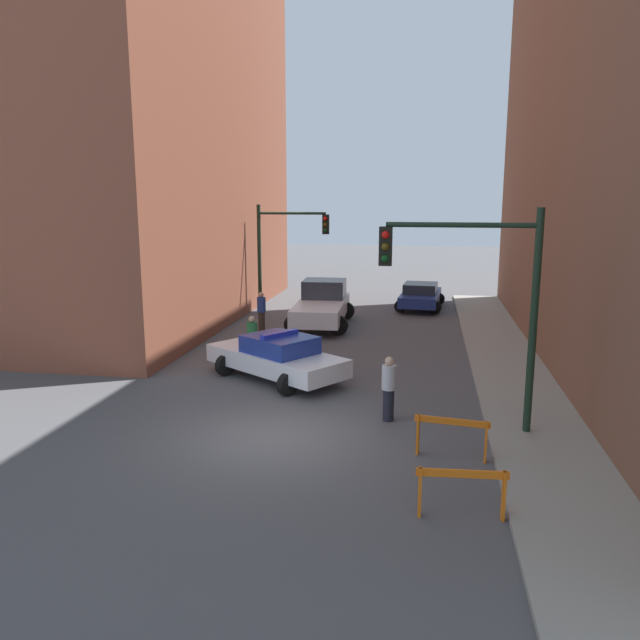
{
  "coord_description": "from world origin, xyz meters",
  "views": [
    {
      "loc": [
        3.44,
        -13.46,
        5.54
      ],
      "look_at": [
        -0.06,
        7.04,
        1.43
      ],
      "focal_mm": 35.0,
      "sensor_mm": 36.0,
      "label": 1
    }
  ],
  "objects_px": {
    "pedestrian_crossing": "(252,339)",
    "barrier_mid": "(452,431)",
    "traffic_light_far": "(282,243)",
    "pedestrian_sidewalk": "(389,388)",
    "pedestrian_corner": "(261,311)",
    "white_truck": "(322,305)",
    "traffic_light_near": "(482,287)",
    "barrier_front": "(462,485)",
    "parked_car_near": "(420,295)",
    "police_car": "(277,357)"
  },
  "relations": [
    {
      "from": "parked_car_near",
      "to": "pedestrian_corner",
      "type": "relative_size",
      "value": 2.67
    },
    {
      "from": "traffic_light_far",
      "to": "barrier_front",
      "type": "height_order",
      "value": "traffic_light_far"
    },
    {
      "from": "pedestrian_corner",
      "to": "pedestrian_sidewalk",
      "type": "distance_m",
      "value": 11.49
    },
    {
      "from": "parked_car_near",
      "to": "pedestrian_corner",
      "type": "bearing_deg",
      "value": -130.14
    },
    {
      "from": "pedestrian_sidewalk",
      "to": "barrier_front",
      "type": "distance_m",
      "value": 4.93
    },
    {
      "from": "pedestrian_crossing",
      "to": "barrier_mid",
      "type": "distance_m",
      "value": 9.24
    },
    {
      "from": "white_truck",
      "to": "pedestrian_corner",
      "type": "distance_m",
      "value": 2.84
    },
    {
      "from": "pedestrian_sidewalk",
      "to": "barrier_mid",
      "type": "xyz_separation_m",
      "value": [
        1.48,
        -2.09,
        -0.24
      ]
    },
    {
      "from": "pedestrian_crossing",
      "to": "pedestrian_sidewalk",
      "type": "height_order",
      "value": "same"
    },
    {
      "from": "white_truck",
      "to": "parked_car_near",
      "type": "xyz_separation_m",
      "value": [
        4.22,
        4.88,
        -0.23
      ]
    },
    {
      "from": "police_car",
      "to": "pedestrian_crossing",
      "type": "bearing_deg",
      "value": 72.64
    },
    {
      "from": "traffic_light_near",
      "to": "pedestrian_sidewalk",
      "type": "bearing_deg",
      "value": 167.14
    },
    {
      "from": "barrier_front",
      "to": "barrier_mid",
      "type": "bearing_deg",
      "value": 91.84
    },
    {
      "from": "white_truck",
      "to": "barrier_front",
      "type": "height_order",
      "value": "white_truck"
    },
    {
      "from": "traffic_light_near",
      "to": "police_car",
      "type": "xyz_separation_m",
      "value": [
        -5.72,
        3.53,
        -2.81
      ]
    },
    {
      "from": "police_car",
      "to": "parked_car_near",
      "type": "distance_m",
      "value": 13.99
    },
    {
      "from": "pedestrian_corner",
      "to": "barrier_mid",
      "type": "bearing_deg",
      "value": 90.67
    },
    {
      "from": "traffic_light_near",
      "to": "pedestrian_corner",
      "type": "height_order",
      "value": "traffic_light_near"
    },
    {
      "from": "parked_car_near",
      "to": "pedestrian_crossing",
      "type": "xyz_separation_m",
      "value": [
        -5.43,
        -11.75,
        0.19
      ]
    },
    {
      "from": "pedestrian_corner",
      "to": "traffic_light_near",
      "type": "bearing_deg",
      "value": 96.74
    },
    {
      "from": "parked_car_near",
      "to": "barrier_mid",
      "type": "distance_m",
      "value": 18.51
    },
    {
      "from": "parked_car_near",
      "to": "barrier_mid",
      "type": "bearing_deg",
      "value": -82.58
    },
    {
      "from": "barrier_front",
      "to": "white_truck",
      "type": "bearing_deg",
      "value": 107.75
    },
    {
      "from": "pedestrian_sidewalk",
      "to": "barrier_front",
      "type": "xyz_separation_m",
      "value": [
        1.56,
        -4.67,
        -0.24
      ]
    },
    {
      "from": "traffic_light_far",
      "to": "pedestrian_corner",
      "type": "relative_size",
      "value": 3.13
    },
    {
      "from": "white_truck",
      "to": "pedestrian_crossing",
      "type": "relative_size",
      "value": 3.3
    },
    {
      "from": "pedestrian_crossing",
      "to": "barrier_mid",
      "type": "bearing_deg",
      "value": 107.42
    },
    {
      "from": "traffic_light_near",
      "to": "parked_car_near",
      "type": "bearing_deg",
      "value": 95.14
    },
    {
      "from": "parked_car_near",
      "to": "traffic_light_near",
      "type": "bearing_deg",
      "value": -80.19
    },
    {
      "from": "traffic_light_far",
      "to": "pedestrian_sidewalk",
      "type": "relative_size",
      "value": 3.13
    },
    {
      "from": "traffic_light_near",
      "to": "barrier_mid",
      "type": "distance_m",
      "value": 3.39
    },
    {
      "from": "police_car",
      "to": "barrier_front",
      "type": "bearing_deg",
      "value": -111.23
    },
    {
      "from": "traffic_light_far",
      "to": "pedestrian_sidewalk",
      "type": "xyz_separation_m",
      "value": [
        5.92,
        -13.73,
        -2.54
      ]
    },
    {
      "from": "police_car",
      "to": "parked_car_near",
      "type": "bearing_deg",
      "value": 17.51
    },
    {
      "from": "pedestrian_crossing",
      "to": "traffic_light_near",
      "type": "bearing_deg",
      "value": 117.83
    },
    {
      "from": "pedestrian_corner",
      "to": "barrier_front",
      "type": "distance_m",
      "value": 16.33
    },
    {
      "from": "police_car",
      "to": "pedestrian_sidewalk",
      "type": "height_order",
      "value": "pedestrian_sidewalk"
    },
    {
      "from": "barrier_mid",
      "to": "traffic_light_far",
      "type": "bearing_deg",
      "value": 115.07
    },
    {
      "from": "white_truck",
      "to": "police_car",
      "type": "bearing_deg",
      "value": -92.15
    },
    {
      "from": "police_car",
      "to": "white_truck",
      "type": "height_order",
      "value": "white_truck"
    },
    {
      "from": "white_truck",
      "to": "pedestrian_crossing",
      "type": "height_order",
      "value": "white_truck"
    },
    {
      "from": "pedestrian_crossing",
      "to": "pedestrian_corner",
      "type": "xyz_separation_m",
      "value": [
        -1.08,
        5.2,
        0.0
      ]
    },
    {
      "from": "barrier_front",
      "to": "pedestrian_sidewalk",
      "type": "bearing_deg",
      "value": 108.46
    },
    {
      "from": "parked_car_near",
      "to": "barrier_front",
      "type": "xyz_separation_m",
      "value": [
        0.97,
        -21.07,
        -0.06
      ]
    },
    {
      "from": "traffic_light_near",
      "to": "barrier_front",
      "type": "distance_m",
      "value": 5.13
    },
    {
      "from": "parked_car_near",
      "to": "pedestrian_crossing",
      "type": "distance_m",
      "value": 12.95
    },
    {
      "from": "pedestrian_crossing",
      "to": "barrier_front",
      "type": "height_order",
      "value": "pedestrian_crossing"
    },
    {
      "from": "traffic_light_near",
      "to": "barrier_front",
      "type": "height_order",
      "value": "traffic_light_near"
    },
    {
      "from": "barrier_front",
      "to": "pedestrian_corner",
      "type": "bearing_deg",
      "value": 117.24
    },
    {
      "from": "police_car",
      "to": "barrier_front",
      "type": "distance_m",
      "value": 9.29
    }
  ]
}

